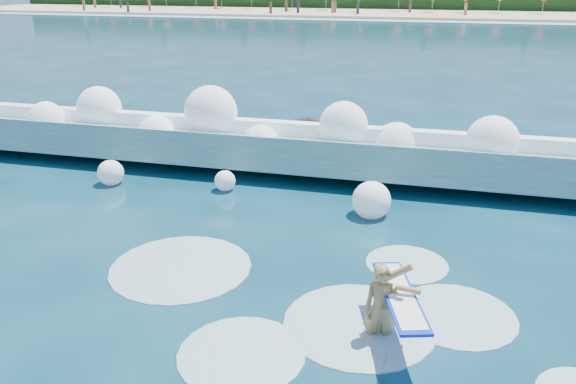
# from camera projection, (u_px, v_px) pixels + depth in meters

# --- Properties ---
(ground) EXTENTS (200.00, 200.00, 0.00)m
(ground) POSITION_uv_depth(u_px,v_px,m) (189.00, 277.00, 11.04)
(ground) COLOR #072A3B
(ground) RESTS_ON ground
(beach) EXTENTS (140.00, 20.00, 0.40)m
(beach) POSITION_uv_depth(u_px,v_px,m) (409.00, 14.00, 81.35)
(beach) COLOR tan
(beach) RESTS_ON ground
(wet_band) EXTENTS (140.00, 5.00, 0.08)m
(wet_band) POSITION_uv_depth(u_px,v_px,m) (404.00, 21.00, 71.48)
(wet_band) COLOR silver
(wet_band) RESTS_ON ground
(breaking_wave) EXTENTS (19.71, 3.00, 1.70)m
(breaking_wave) POSITION_uv_depth(u_px,v_px,m) (244.00, 145.00, 17.47)
(breaking_wave) COLOR teal
(breaking_wave) RESTS_ON ground
(rock_cluster) EXTENTS (8.04, 3.01, 1.20)m
(rock_cluster) POSITION_uv_depth(u_px,v_px,m) (205.00, 141.00, 18.67)
(rock_cluster) COLOR black
(rock_cluster) RESTS_ON ground
(surfer_with_board) EXTENTS (1.15, 2.80, 1.57)m
(surfer_with_board) POSITION_uv_depth(u_px,v_px,m) (385.00, 306.00, 9.03)
(surfer_with_board) COLOR #A7824E
(surfer_with_board) RESTS_ON ground
(wave_spray) EXTENTS (15.30, 4.52, 2.48)m
(wave_spray) POSITION_uv_depth(u_px,v_px,m) (259.00, 129.00, 17.01)
(wave_spray) COLOR white
(wave_spray) RESTS_ON ground
(surf_foam) EXTENTS (9.36, 5.53, 0.15)m
(surf_foam) POSITION_uv_depth(u_px,v_px,m) (300.00, 301.00, 10.24)
(surf_foam) COLOR silver
(surf_foam) RESTS_ON ground
(beachgoers) EXTENTS (105.59, 12.94, 1.92)m
(beachgoers) POSITION_uv_depth(u_px,v_px,m) (462.00, 9.00, 77.24)
(beachgoers) COLOR #3F332D
(beachgoers) RESTS_ON ground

